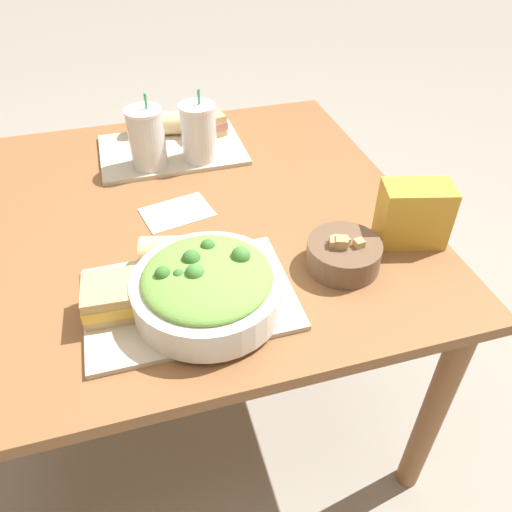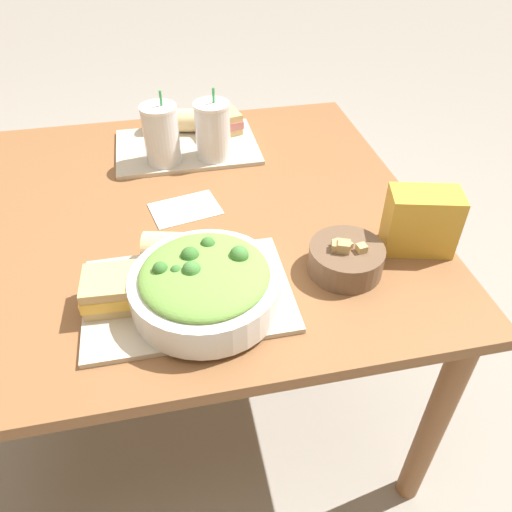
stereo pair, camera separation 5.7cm
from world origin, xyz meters
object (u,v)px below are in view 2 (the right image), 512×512
drink_cup_dark (162,136)px  drink_cup_red (213,132)px  sandwich_far (220,122)px  chip_bag (421,221)px  soup_bowl (346,258)px  baguette_far (174,120)px  napkin_folded (185,209)px  sandwich_near (116,289)px  salad_bowl (205,283)px  baguette_near (183,248)px

drink_cup_dark → drink_cup_red: size_ratio=1.02×
sandwich_far → chip_bag: bearing=-74.6°
soup_bowl → baguette_far: 0.78m
baguette_far → drink_cup_red: size_ratio=0.84×
drink_cup_red → napkin_folded: (-0.11, -0.23, -0.08)m
drink_cup_red → napkin_folded: drink_cup_red is taller
baguette_far → drink_cup_red: (0.10, -0.18, 0.04)m
soup_bowl → drink_cup_dark: size_ratio=0.77×
drink_cup_dark → napkin_folded: size_ratio=1.11×
sandwich_near → napkin_folded: (0.16, 0.31, -0.04)m
baguette_far → chip_bag: 0.83m
salad_bowl → baguette_far: (-0.00, 0.76, -0.01)m
soup_bowl → napkin_folded: (-0.31, 0.30, -0.03)m
salad_bowl → baguette_near: bearing=103.0°
drink_cup_red → chip_bag: bearing=-51.3°
sandwich_far → drink_cup_red: bearing=-118.7°
sandwich_far → napkin_folded: size_ratio=0.73×
drink_cup_red → baguette_far: bearing=118.0°
sandwich_near → drink_cup_red: bearing=66.8°
sandwich_far → soup_bowl: bearing=-89.6°
soup_bowl → baguette_far: soup_bowl is taller
salad_bowl → sandwich_far: salad_bowl is taller
soup_bowl → sandwich_far: soup_bowl is taller
sandwich_far → chip_bag: size_ratio=0.81×
sandwich_near → drink_cup_red: 0.60m
drink_cup_red → salad_bowl: bearing=-99.6°
baguette_far → baguette_near: bearing=-170.5°
salad_bowl → baguette_near: salad_bowl is taller
sandwich_far → baguette_far: size_ratio=0.80×
soup_bowl → sandwich_far: (-0.17, 0.68, 0.01)m
baguette_near → baguette_far: size_ratio=1.03×
chip_bag → soup_bowl: bearing=-152.6°
salad_bowl → soup_bowl: size_ratio=1.84×
drink_cup_dark → napkin_folded: bearing=-81.6°
sandwich_far → drink_cup_dark: drink_cup_dark is taller
sandwich_far → chip_bag: (0.35, -0.63, 0.03)m
baguette_near → drink_cup_dark: bearing=15.9°
drink_cup_dark → drink_cup_red: bearing=0.0°
soup_bowl → sandwich_near: 0.48m
baguette_far → napkin_folded: 0.42m
drink_cup_dark → chip_bag: (0.53, -0.49, -0.02)m
drink_cup_dark → soup_bowl: bearing=-56.6°
napkin_folded → drink_cup_red: bearing=65.1°
salad_bowl → baguette_near: size_ratio=1.68×
soup_bowl → chip_bag: chip_bag is taller
sandwich_near → baguette_near: baguette_near is taller
soup_bowl → napkin_folded: bearing=136.5°
sandwich_near → chip_bag: bearing=7.7°
drink_cup_dark → baguette_far: bearing=76.7°
salad_bowl → baguette_near: (-0.03, 0.13, -0.01)m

